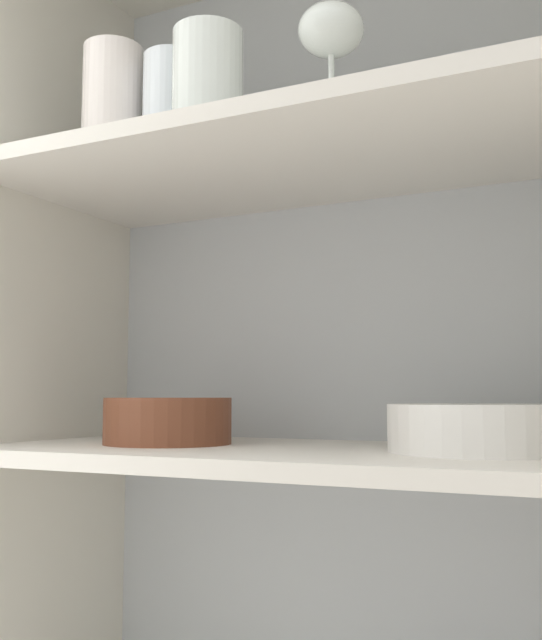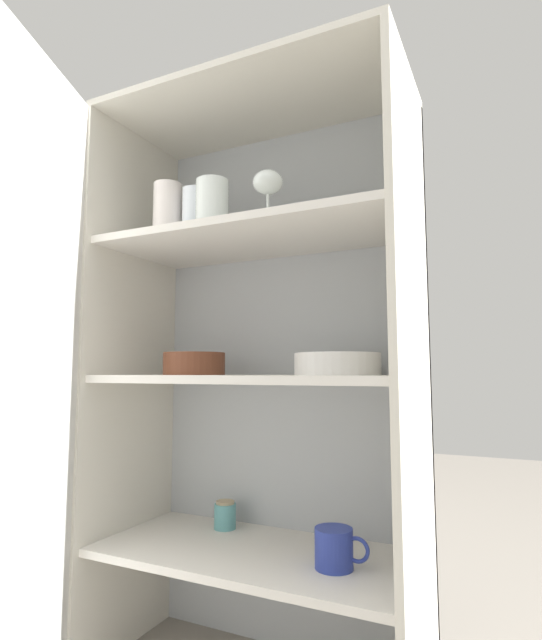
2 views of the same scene
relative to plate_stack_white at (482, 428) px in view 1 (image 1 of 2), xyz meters
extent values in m
cube|color=#B2B7BC|center=(-0.22, 0.17, -0.04)|extent=(0.83, 0.02, 1.48)
cube|color=silver|center=(-0.62, -0.02, -0.04)|extent=(0.02, 0.41, 1.48)
cube|color=silver|center=(-0.22, -0.02, -0.04)|extent=(0.79, 0.38, 0.02)
cube|color=silver|center=(-0.22, -0.02, 0.33)|extent=(0.79, 0.38, 0.02)
cylinder|color=white|center=(-0.05, 0.10, 0.39)|extent=(0.08, 0.08, 0.10)
cylinder|color=white|center=(-0.36, -0.10, 0.41)|extent=(0.07, 0.07, 0.12)
cylinder|color=white|center=(-0.28, -0.14, 0.40)|extent=(0.08, 0.08, 0.12)
cylinder|color=white|center=(-0.46, -0.02, 0.40)|extent=(0.08, 0.08, 0.10)
cylinder|color=silver|center=(-0.44, -0.11, 0.42)|extent=(0.08, 0.08, 0.15)
cylinder|color=white|center=(-0.43, 0.06, 0.41)|extent=(0.07, 0.07, 0.14)
cylinder|color=white|center=(-0.13, -0.13, 0.35)|extent=(0.06, 0.06, 0.01)
cylinder|color=white|center=(-0.13, -0.13, 0.38)|extent=(0.01, 0.01, 0.06)
ellipsoid|color=white|center=(-0.13, -0.13, 0.44)|extent=(0.07, 0.07, 0.06)
cylinder|color=white|center=(0.00, 0.00, -0.02)|extent=(0.21, 0.21, 0.01)
cylinder|color=white|center=(0.00, 0.00, -0.01)|extent=(0.21, 0.21, 0.01)
cylinder|color=white|center=(0.00, 0.00, 0.00)|extent=(0.21, 0.21, 0.01)
cylinder|color=white|center=(0.00, 0.00, 0.00)|extent=(0.21, 0.21, 0.01)
cylinder|color=white|center=(0.00, 0.00, 0.01)|extent=(0.21, 0.21, 0.01)
cylinder|color=white|center=(0.00, 0.00, 0.02)|extent=(0.21, 0.21, 0.01)
cylinder|color=brown|center=(-0.40, -0.03, 0.00)|extent=(0.17, 0.17, 0.06)
torus|color=brown|center=(-0.40, -0.03, 0.03)|extent=(0.17, 0.17, 0.01)
camera|label=1|loc=(0.16, -0.87, 0.03)|focal=42.00mm
camera|label=2|loc=(0.39, -1.18, -0.02)|focal=28.00mm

